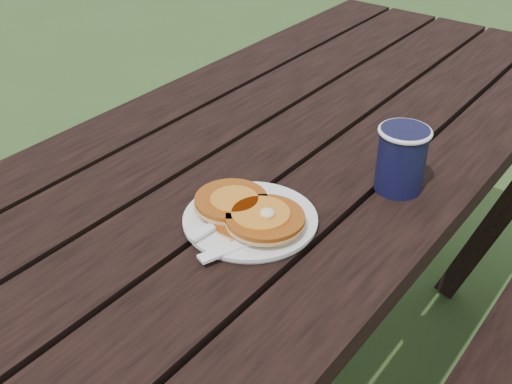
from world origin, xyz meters
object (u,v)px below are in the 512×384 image
Objects in this scene: pancake_stack at (249,212)px; picnic_table at (281,286)px; coffee_cup at (402,156)px; plate at (250,220)px.

picnic_table is at bearing 113.63° from pancake_stack.
coffee_cup is at bearing 59.93° from pancake_stack.
coffee_cup is (0.14, 0.24, 0.04)m from pancake_stack.
plate is 1.82× the size of coffee_cup.
plate is at bearing -66.20° from picnic_table.
coffee_cup reaches higher than picnic_table.
coffee_cup is at bearing 59.11° from plate.
pancake_stack reaches higher than picnic_table.
picnic_table is 15.72× the size of coffee_cup.
coffee_cup is (0.14, 0.23, 0.06)m from plate.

